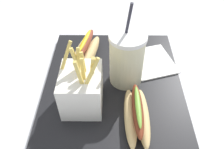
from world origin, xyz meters
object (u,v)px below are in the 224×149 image
object	(u,v)px
hot_dog_1	(85,50)
hot_dog_2	(136,115)
ketchup_cup_1	(121,48)
soda_cup	(126,58)
fries_basket	(81,89)
napkin_stack	(151,62)

from	to	relation	value
hot_dog_1	hot_dog_2	size ratio (longest dim) A/B	1.04
hot_dog_1	ketchup_cup_1	size ratio (longest dim) A/B	4.30
soda_cup	ketchup_cup_1	bearing A→B (deg)	3.17
fries_basket	hot_dog_2	world-z (taller)	fries_basket
fries_basket	ketchup_cup_1	world-z (taller)	fries_basket
hot_dog_2	hot_dog_1	bearing A→B (deg)	30.81
hot_dog_1	fries_basket	bearing A→B (deg)	-177.27
soda_cup	napkin_stack	xyz separation A→B (m)	(0.07, -0.08, -0.07)
soda_cup	fries_basket	distance (m)	0.14
hot_dog_1	napkin_stack	size ratio (longest dim) A/B	1.27
hot_dog_1	hot_dog_2	bearing A→B (deg)	-149.19
ketchup_cup_1	napkin_stack	world-z (taller)	ketchup_cup_1
fries_basket	hot_dog_1	bearing A→B (deg)	2.73
soda_cup	napkin_stack	world-z (taller)	soda_cup
soda_cup	hot_dog_1	bearing A→B (deg)	51.61
hot_dog_1	ketchup_cup_1	distance (m)	0.11
napkin_stack	ketchup_cup_1	bearing A→B (deg)	60.65
hot_dog_2	ketchup_cup_1	xyz separation A→B (m)	(0.25, 0.03, -0.01)
fries_basket	hot_dog_2	size ratio (longest dim) A/B	1.00
hot_dog_1	napkin_stack	world-z (taller)	hot_dog_1
soda_cup	hot_dog_2	size ratio (longest dim) A/B	1.38
soda_cup	ketchup_cup_1	distance (m)	0.13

